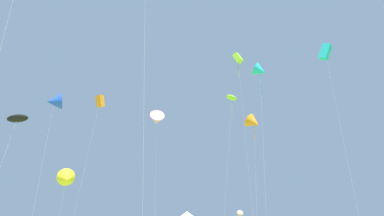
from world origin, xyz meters
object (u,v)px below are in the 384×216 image
object	(u,v)px
kite_lime_box	(238,58)
kite_cyan_box	(325,52)
kite_orange_delta	(254,123)
kite_black_parafoil	(17,119)
kite_yellow_delta	(66,178)
kite_lime_parafoil	(232,98)
kite_pink_delta	(157,120)
kite_orange_box	(100,101)
kite_cyan_delta	(260,71)
kite_blue_delta	(54,102)

from	to	relation	value
kite_lime_box	kite_cyan_box	xyz separation A→B (m)	(12.53, -10.69, -5.21)
kite_orange_delta	kite_black_parafoil	xyz separation A→B (m)	(-24.16, -18.23, -3.95)
kite_yellow_delta	kite_cyan_box	size ratio (longest dim) A/B	0.36
kite_cyan_box	kite_lime_parafoil	xyz separation A→B (m)	(-13.95, 18.38, 0.16)
kite_pink_delta	kite_lime_box	bearing A→B (deg)	-18.53
kite_orange_box	kite_cyan_delta	bearing A→B (deg)	-8.97
kite_yellow_delta	kite_cyan_box	world-z (taller)	kite_cyan_box
kite_cyan_delta	kite_orange_delta	bearing A→B (deg)	126.57
kite_orange_box	kite_blue_delta	size ratio (longest dim) A/B	1.08
kite_blue_delta	kite_orange_delta	bearing A→B (deg)	5.87
kite_pink_delta	kite_orange_box	size ratio (longest dim) A/B	1.05
kite_cyan_box	kite_lime_box	bearing A→B (deg)	139.54
kite_black_parafoil	kite_lime_parafoil	size ratio (longest dim) A/B	0.44
kite_pink_delta	kite_orange_delta	bearing A→B (deg)	-39.53
kite_blue_delta	kite_lime_box	distance (m)	33.02
kite_cyan_delta	kite_lime_box	world-z (taller)	kite_lime_box
kite_pink_delta	kite_yellow_delta	bearing A→B (deg)	-142.78
kite_orange_delta	kite_cyan_box	world-z (taller)	kite_cyan_box
kite_blue_delta	kite_lime_box	world-z (taller)	kite_lime_box
kite_orange_delta	kite_lime_parafoil	world-z (taller)	kite_lime_parafoil
kite_pink_delta	kite_yellow_delta	size ratio (longest dim) A/B	2.33
kite_lime_box	kite_cyan_box	world-z (taller)	kite_lime_box
kite_orange_delta	kite_blue_delta	xyz separation A→B (m)	(-29.73, -3.05, 3.48)
kite_black_parafoil	kite_lime_box	bearing A→B (deg)	50.67
kite_orange_delta	kite_yellow_delta	xyz separation A→B (m)	(-30.70, 5.36, -6.99)
kite_black_parafoil	kite_lime_box	world-z (taller)	kite_lime_box
kite_pink_delta	kite_cyan_delta	bearing A→B (deg)	-40.68
kite_orange_box	kite_cyan_delta	xyz separation A→B (m)	(26.15, -4.13, 2.13)
kite_black_parafoil	kite_cyan_box	xyz separation A→B (m)	(35.15, 16.93, 14.09)
kite_lime_box	kite_lime_parafoil	distance (m)	9.31
kite_yellow_delta	kite_lime_parafoil	world-z (taller)	kite_lime_parafoil
kite_black_parafoil	kite_orange_box	bearing A→B (deg)	92.00
kite_orange_delta	kite_yellow_delta	bearing A→B (deg)	170.10
kite_orange_box	kite_yellow_delta	size ratio (longest dim) A/B	2.22
kite_orange_delta	kite_orange_box	bearing A→B (deg)	174.46
kite_orange_box	kite_pink_delta	bearing A→B (deg)	61.56
kite_orange_delta	kite_lime_parafoil	xyz separation A→B (m)	(-2.95, 17.08, 10.29)
kite_cyan_delta	kite_pink_delta	bearing A→B (deg)	139.32
kite_orange_delta	kite_lime_parafoil	size ratio (longest dim) A/B	0.63
kite_black_parafoil	kite_yellow_delta	bearing A→B (deg)	105.50
kite_pink_delta	kite_blue_delta	world-z (taller)	kite_pink_delta
kite_orange_box	kite_cyan_box	distance (m)	36.39
kite_cyan_delta	kite_blue_delta	world-z (taller)	kite_cyan_delta
kite_black_parafoil	kite_lime_box	size ratio (longest dim) A/B	0.36
kite_blue_delta	kite_lime_box	bearing A→B (deg)	23.80
kite_black_parafoil	kite_lime_parafoil	distance (m)	43.58
kite_orange_box	kite_lime_box	world-z (taller)	kite_lime_box
kite_pink_delta	kite_lime_box	size ratio (longest dim) A/B	0.71
kite_orange_box	kite_orange_delta	distance (m)	25.55
kite_black_parafoil	kite_yellow_delta	world-z (taller)	kite_black_parafoil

